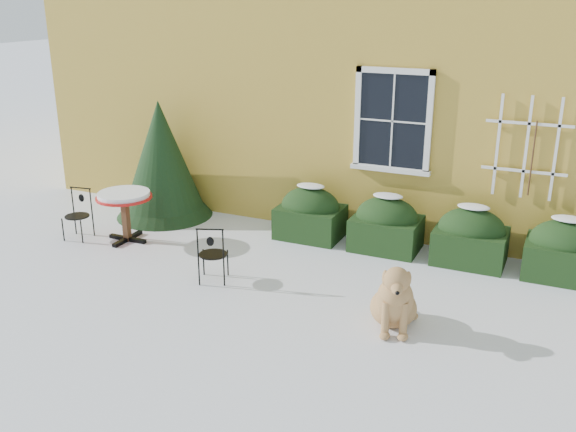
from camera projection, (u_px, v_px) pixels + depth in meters
The scene contains 8 objects.
ground at pixel (257, 303), 8.43m from camera, with size 80.00×80.00×0.00m, color white.
house at pixel (407, 25), 13.38m from camera, with size 12.40×8.40×6.40m.
hedge_row at pixel (427, 231), 9.84m from camera, with size 4.95×0.80×0.91m.
evergreen_shrub at pixel (162, 171), 11.49m from camera, with size 1.74×1.74×2.10m.
bistro_table at pixel (124, 200), 10.34m from camera, with size 0.90×0.90×0.83m.
patio_chair_near at pixel (213, 254), 8.94m from camera, with size 0.48×0.48×0.84m.
patio_chair_far at pixel (78, 214), 10.56m from camera, with size 0.43×0.42×0.83m.
dog at pixel (395, 301), 7.68m from camera, with size 0.74×1.02×0.91m.
Camera 1 is at (3.52, -6.73, 3.86)m, focal length 40.00 mm.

